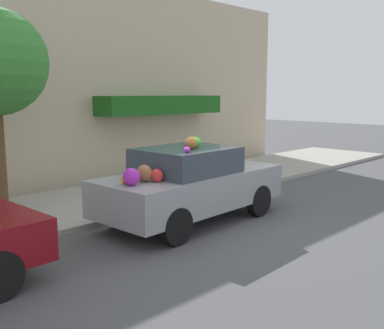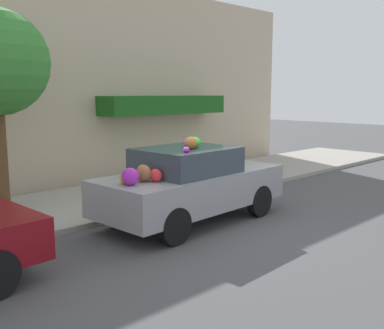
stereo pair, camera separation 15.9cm
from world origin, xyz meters
name	(u,v)px [view 1 (the left image)]	position (x,y,z in m)	size (l,w,h in m)	color
ground_plane	(196,222)	(0.00, 0.00, 0.00)	(60.00, 60.00, 0.00)	#4C4C4F
sidewalk_curb	(116,197)	(0.00, 2.70, 0.06)	(24.00, 3.20, 0.11)	#9E998E
building_facade	(70,84)	(0.20, 4.91, 2.78)	(18.00, 1.20, 5.65)	#C6B293
fire_hydrant	(228,171)	(2.94, 1.66, 0.46)	(0.20, 0.20, 0.70)	gold
art_car	(191,183)	(-0.03, 0.11, 0.78)	(4.04, 1.84, 1.73)	gray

